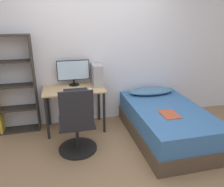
# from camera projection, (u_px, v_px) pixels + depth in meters

# --- Properties ---
(ground_plane) EXTENTS (14.00, 14.00, 0.00)m
(ground_plane) POSITION_uv_depth(u_px,v_px,m) (118.00, 167.00, 2.88)
(ground_plane) COLOR #846647
(wall_back) EXTENTS (8.00, 0.05, 2.50)m
(wall_back) POSITION_uv_depth(u_px,v_px,m) (97.00, 54.00, 3.84)
(wall_back) COLOR silver
(wall_back) RESTS_ON ground_plane
(desk) EXTENTS (1.02, 0.59, 0.74)m
(desk) POSITION_uv_depth(u_px,v_px,m) (74.00, 95.00, 3.67)
(desk) COLOR tan
(desk) RESTS_ON ground_plane
(bookshelf) EXTENTS (0.75, 0.26, 1.62)m
(bookshelf) POSITION_uv_depth(u_px,v_px,m) (4.00, 90.00, 3.53)
(bookshelf) COLOR #2D2823
(bookshelf) RESTS_ON ground_plane
(office_chair) EXTENTS (0.57, 0.57, 1.00)m
(office_chair) POSITION_uv_depth(u_px,v_px,m) (77.00, 129.00, 3.09)
(office_chair) COLOR black
(office_chair) RESTS_ON ground_plane
(bed) EXTENTS (1.09, 1.82, 0.52)m
(bed) POSITION_uv_depth(u_px,v_px,m) (166.00, 122.00, 3.54)
(bed) COLOR #4C3D2D
(bed) RESTS_ON ground_plane
(pillow) EXTENTS (0.83, 0.36, 0.11)m
(pillow) POSITION_uv_depth(u_px,v_px,m) (151.00, 91.00, 4.02)
(pillow) COLOR teal
(pillow) RESTS_ON bed
(magazine) EXTENTS (0.24, 0.32, 0.01)m
(magazine) POSITION_uv_depth(u_px,v_px,m) (169.00, 114.00, 3.20)
(magazine) COLOR #B24C2D
(magazine) RESTS_ON bed
(monitor) EXTENTS (0.55, 0.18, 0.44)m
(monitor) POSITION_uv_depth(u_px,v_px,m) (73.00, 71.00, 3.72)
(monitor) COLOR black
(monitor) RESTS_ON desk
(keyboard) EXTENTS (0.38, 0.14, 0.02)m
(keyboard) POSITION_uv_depth(u_px,v_px,m) (75.00, 90.00, 3.52)
(keyboard) COLOR black
(keyboard) RESTS_ON desk
(pc_tower) EXTENTS (0.16, 0.35, 0.37)m
(pc_tower) POSITION_uv_depth(u_px,v_px,m) (97.00, 75.00, 3.75)
(pc_tower) COLOR #99999E
(pc_tower) RESTS_ON desk
(mouse) EXTENTS (0.06, 0.09, 0.02)m
(mouse) POSITION_uv_depth(u_px,v_px,m) (90.00, 89.00, 3.57)
(mouse) COLOR silver
(mouse) RESTS_ON desk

